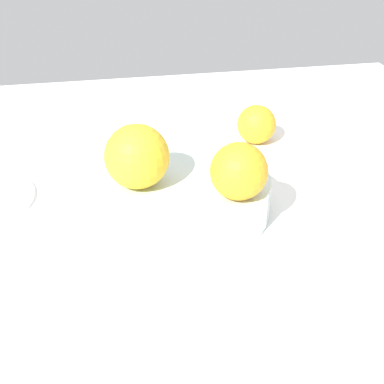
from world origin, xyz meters
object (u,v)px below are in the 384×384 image
Objects in this scene: orange_in_bowl_0 at (137,157)px; orange_in_bowl_1 at (239,171)px; orange_loose_0 at (256,124)px; fruit_bowl at (192,196)px.

orange_in_bowl_0 is 1.16× the size of orange_in_bowl_1.
fruit_bowl is at bearing -36.97° from orange_loose_0.
fruit_bowl is 2.53× the size of orange_in_bowl_0.
fruit_bowl is 3.14× the size of orange_loose_0.
orange_in_bowl_0 is at bearing -85.26° from fruit_bowl.
orange_in_bowl_1 is 1.07× the size of orange_loose_0.
orange_in_bowl_0 is 28.89cm from orange_loose_0.
orange_in_bowl_0 is (0.55, -6.63, 6.47)cm from fruit_bowl.
orange_in_bowl_0 reaches higher than orange_in_bowl_1.
orange_in_bowl_0 is at bearing -47.08° from orange_loose_0.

